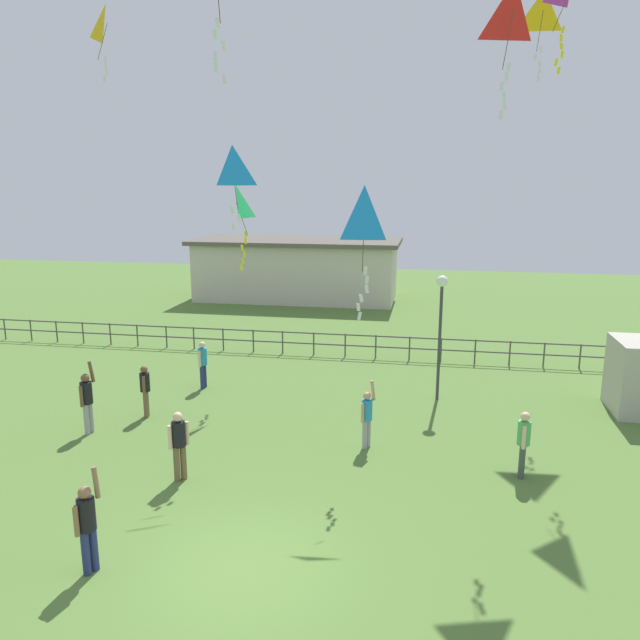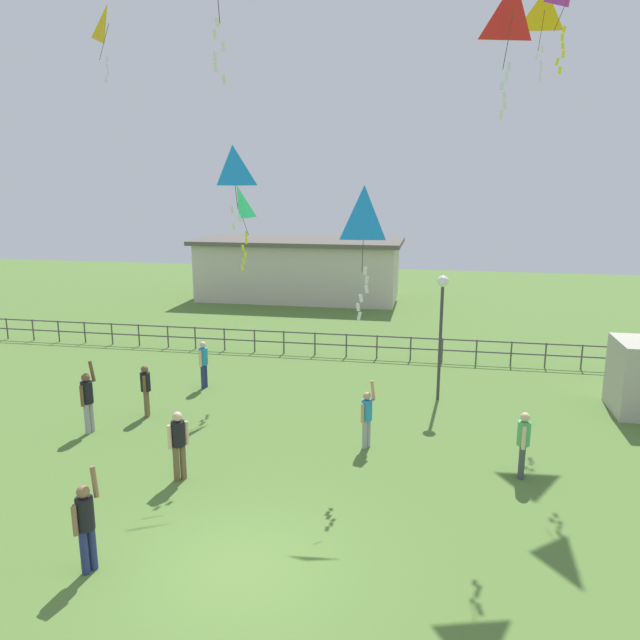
{
  "view_description": "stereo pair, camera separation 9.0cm",
  "coord_description": "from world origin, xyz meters",
  "px_view_note": "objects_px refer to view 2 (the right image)",
  "views": [
    {
      "loc": [
        3.16,
        -9.35,
        6.85
      ],
      "look_at": [
        0.34,
        6.01,
        3.31
      ],
      "focal_mm": 34.08,
      "sensor_mm": 36.0,
      "label": 1
    },
    {
      "loc": [
        3.24,
        -9.33,
        6.85
      ],
      "look_at": [
        0.34,
        6.01,
        3.31
      ],
      "focal_mm": 34.08,
      "sensor_mm": 36.0,
      "label": 2
    }
  ],
  "objects_px": {
    "kite_3": "(238,207)",
    "person_1": "(179,441)",
    "person_3": "(523,440)",
    "kite_2": "(364,221)",
    "person_2": "(87,398)",
    "kite_1": "(109,26)",
    "person_6": "(86,522)",
    "person_5": "(204,361)",
    "person_4": "(367,415)",
    "person_0": "(146,387)",
    "kite_6": "(513,14)",
    "kite_8": "(233,171)",
    "kite_0": "(545,12)",
    "lamppost": "(442,309)"
  },
  "relations": [
    {
      "from": "person_3",
      "to": "person_6",
      "type": "xyz_separation_m",
      "value": [
        -8.11,
        -5.18,
        0.05
      ]
    },
    {
      "from": "person_1",
      "to": "kite_8",
      "type": "xyz_separation_m",
      "value": [
        0.36,
        3.5,
        6.19
      ]
    },
    {
      "from": "person_6",
      "to": "kite_1",
      "type": "xyz_separation_m",
      "value": [
        -5.49,
        12.13,
        11.12
      ]
    },
    {
      "from": "kite_6",
      "to": "kite_1",
      "type": "bearing_deg",
      "value": 158.33
    },
    {
      "from": "kite_3",
      "to": "person_1",
      "type": "bearing_deg",
      "value": -84.21
    },
    {
      "from": "person_3",
      "to": "kite_2",
      "type": "xyz_separation_m",
      "value": [
        -3.94,
        0.82,
        5.0
      ]
    },
    {
      "from": "person_4",
      "to": "person_5",
      "type": "bearing_deg",
      "value": 147.77
    },
    {
      "from": "person_6",
      "to": "kite_6",
      "type": "bearing_deg",
      "value": 43.21
    },
    {
      "from": "person_5",
      "to": "person_4",
      "type": "bearing_deg",
      "value": -32.23
    },
    {
      "from": "kite_0",
      "to": "kite_6",
      "type": "height_order",
      "value": "kite_0"
    },
    {
      "from": "person_0",
      "to": "person_5",
      "type": "relative_size",
      "value": 0.97
    },
    {
      "from": "kite_6",
      "to": "kite_3",
      "type": "bearing_deg",
      "value": 155.5
    },
    {
      "from": "person_3",
      "to": "kite_3",
      "type": "relative_size",
      "value": 0.59
    },
    {
      "from": "person_6",
      "to": "kite_1",
      "type": "height_order",
      "value": "kite_1"
    },
    {
      "from": "person_1",
      "to": "person_6",
      "type": "relative_size",
      "value": 0.85
    },
    {
      "from": "kite_1",
      "to": "person_2",
      "type": "bearing_deg",
      "value": -72.19
    },
    {
      "from": "kite_8",
      "to": "kite_2",
      "type": "bearing_deg",
      "value": -16.6
    },
    {
      "from": "lamppost",
      "to": "person_6",
      "type": "xyz_separation_m",
      "value": [
        -6.17,
        -10.24,
        -1.99
      ]
    },
    {
      "from": "person_3",
      "to": "kite_0",
      "type": "relative_size",
      "value": 0.61
    },
    {
      "from": "person_3",
      "to": "kite_2",
      "type": "bearing_deg",
      "value": 168.27
    },
    {
      "from": "lamppost",
      "to": "kite_2",
      "type": "height_order",
      "value": "kite_2"
    },
    {
      "from": "person_0",
      "to": "kite_3",
      "type": "xyz_separation_m",
      "value": [
        1.88,
        3.48,
        5.18
      ]
    },
    {
      "from": "kite_6",
      "to": "kite_8",
      "type": "distance_m",
      "value": 7.72
    },
    {
      "from": "kite_6",
      "to": "lamppost",
      "type": "bearing_deg",
      "value": 111.32
    },
    {
      "from": "kite_1",
      "to": "kite_2",
      "type": "height_order",
      "value": "kite_1"
    },
    {
      "from": "person_2",
      "to": "person_3",
      "type": "relative_size",
      "value": 1.25
    },
    {
      "from": "person_4",
      "to": "kite_3",
      "type": "xyz_separation_m",
      "value": [
        -4.84,
        4.46,
        5.18
      ]
    },
    {
      "from": "kite_0",
      "to": "kite_2",
      "type": "distance_m",
      "value": 10.95
    },
    {
      "from": "lamppost",
      "to": "kite_0",
      "type": "bearing_deg",
      "value": 48.67
    },
    {
      "from": "lamppost",
      "to": "person_2",
      "type": "relative_size",
      "value": 1.99
    },
    {
      "from": "person_2",
      "to": "kite_3",
      "type": "bearing_deg",
      "value": 59.45
    },
    {
      "from": "kite_2",
      "to": "person_3",
      "type": "bearing_deg",
      "value": -11.73
    },
    {
      "from": "kite_2",
      "to": "kite_8",
      "type": "distance_m",
      "value": 3.98
    },
    {
      "from": "person_2",
      "to": "kite_1",
      "type": "relative_size",
      "value": 0.81
    },
    {
      "from": "person_1",
      "to": "kite_3",
      "type": "xyz_separation_m",
      "value": [
        -0.71,
        7.04,
        5.11
      ]
    },
    {
      "from": "person_2",
      "to": "kite_8",
      "type": "distance_m",
      "value": 7.44
    },
    {
      "from": "kite_3",
      "to": "kite_8",
      "type": "relative_size",
      "value": 1.29
    },
    {
      "from": "kite_0",
      "to": "kite_3",
      "type": "xyz_separation_m",
      "value": [
        -9.59,
        -2.9,
        -6.13
      ]
    },
    {
      "from": "person_3",
      "to": "kite_6",
      "type": "distance_m",
      "value": 9.89
    },
    {
      "from": "person_0",
      "to": "person_1",
      "type": "relative_size",
      "value": 0.94
    },
    {
      "from": "person_4",
      "to": "kite_0",
      "type": "height_order",
      "value": "kite_0"
    },
    {
      "from": "person_3",
      "to": "kite_0",
      "type": "xyz_separation_m",
      "value": [
        0.95,
        8.34,
        11.28
      ]
    },
    {
      "from": "person_2",
      "to": "person_1",
      "type": "bearing_deg",
      "value": -30.5
    },
    {
      "from": "person_2",
      "to": "person_5",
      "type": "distance_m",
      "value": 4.57
    },
    {
      "from": "kite_3",
      "to": "kite_6",
      "type": "distance_m",
      "value": 9.87
    },
    {
      "from": "person_1",
      "to": "kite_8",
      "type": "height_order",
      "value": "kite_8"
    },
    {
      "from": "person_3",
      "to": "kite_8",
      "type": "relative_size",
      "value": 0.76
    },
    {
      "from": "kite_6",
      "to": "person_3",
      "type": "bearing_deg",
      "value": -69.64
    },
    {
      "from": "person_1",
      "to": "person_6",
      "type": "distance_m",
      "value": 3.59
    },
    {
      "from": "person_1",
      "to": "kite_1",
      "type": "height_order",
      "value": "kite_1"
    }
  ]
}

